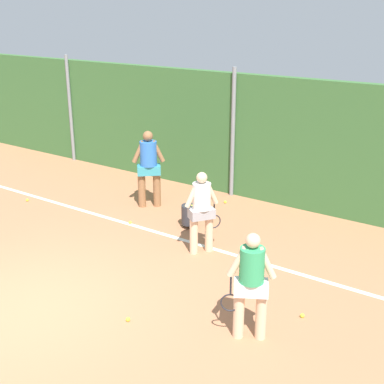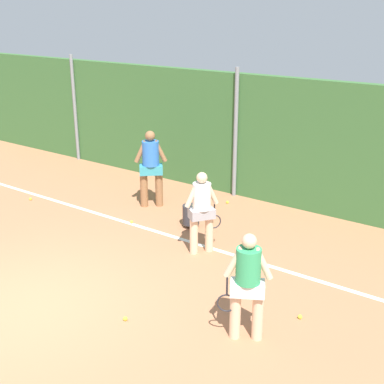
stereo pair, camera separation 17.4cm
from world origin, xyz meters
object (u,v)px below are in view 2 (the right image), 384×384
object	(u,v)px
player_midcourt	(202,208)
tennis_ball_2	(125,319)
tennis_ball_6	(239,276)
ball_hopper	(191,214)
player_foreground_near	(247,282)
tennis_ball_3	(227,202)
tennis_ball_5	(132,222)
tennis_ball_8	(30,199)
player_backcourt_far	(151,165)
tennis_ball_7	(300,317)

from	to	relation	value
player_midcourt	tennis_ball_2	bearing A→B (deg)	-136.78
tennis_ball_2	tennis_ball_6	size ratio (longest dim) A/B	1.00
player_midcourt	ball_hopper	bearing A→B (deg)	80.26
player_foreground_near	tennis_ball_3	bearing A→B (deg)	-84.23
player_midcourt	tennis_ball_5	distance (m)	2.23
ball_hopper	tennis_ball_3	distance (m)	1.68
tennis_ball_8	tennis_ball_5	bearing A→B (deg)	6.66
player_foreground_near	ball_hopper	xyz separation A→B (m)	(-2.95, 2.78, -0.62)
player_backcourt_far	player_midcourt	bearing A→B (deg)	-70.73
ball_hopper	tennis_ball_7	distance (m)	3.89
player_foreground_near	player_backcourt_far	xyz separation A→B (m)	(-4.44, 3.28, 0.11)
player_foreground_near	ball_hopper	size ratio (longest dim) A/B	3.18
player_midcourt	ball_hopper	xyz separation A→B (m)	(-0.86, 0.85, -0.61)
player_midcourt	player_backcourt_far	bearing A→B (deg)	95.22
player_foreground_near	player_midcourt	distance (m)	2.84
player_foreground_near	tennis_ball_2	size ratio (longest dim) A/B	24.76
player_foreground_near	tennis_ball_3	distance (m)	5.46
tennis_ball_2	tennis_ball_6	bearing A→B (deg)	71.11
tennis_ball_2	ball_hopper	bearing A→B (deg)	109.72
tennis_ball_6	ball_hopper	bearing A→B (deg)	146.51
ball_hopper	tennis_ball_3	bearing A→B (deg)	93.50
player_foreground_near	tennis_ball_6	xyz separation A→B (m)	(-0.96, 1.47, -0.88)
tennis_ball_2	tennis_ball_6	distance (m)	2.28
tennis_ball_8	player_foreground_near	bearing A→B (deg)	-14.48
player_backcourt_far	tennis_ball_6	xyz separation A→B (m)	(3.48, -1.80, -0.99)
player_midcourt	tennis_ball_6	size ratio (longest dim) A/B	24.53
tennis_ball_3	player_midcourt	bearing A→B (deg)	-69.02
tennis_ball_6	tennis_ball_8	bearing A→B (deg)	176.61
player_midcourt	tennis_ball_2	distance (m)	2.79
tennis_ball_2	tennis_ball_7	size ratio (longest dim) A/B	1.00
tennis_ball_5	tennis_ball_8	world-z (taller)	same
player_foreground_near	player_backcourt_far	distance (m)	5.52
ball_hopper	tennis_ball_2	distance (m)	3.70
player_midcourt	tennis_ball_6	distance (m)	1.49
player_foreground_near	tennis_ball_7	size ratio (longest dim) A/B	24.76
tennis_ball_6	player_midcourt	bearing A→B (deg)	157.71
player_midcourt	player_backcourt_far	size ratio (longest dim) A/B	0.89
player_foreground_near	player_backcourt_far	bearing A→B (deg)	-65.09
tennis_ball_6	tennis_ball_5	bearing A→B (deg)	167.28
tennis_ball_5	player_foreground_near	bearing A→B (deg)	-27.93
tennis_ball_8	player_backcourt_far	bearing A→B (deg)	28.30
tennis_ball_6	player_backcourt_far	bearing A→B (deg)	152.58
player_backcourt_far	tennis_ball_2	distance (m)	4.92
tennis_ball_3	player_backcourt_far	bearing A→B (deg)	-140.00
tennis_ball_7	ball_hopper	bearing A→B (deg)	150.93
tennis_ball_6	tennis_ball_7	xyz separation A→B (m)	(1.41, -0.57, 0.00)
player_midcourt	tennis_ball_8	xyz separation A→B (m)	(-5.03, -0.09, -0.87)
tennis_ball_2	tennis_ball_7	distance (m)	2.67
player_backcourt_far	tennis_ball_2	world-z (taller)	player_backcourt_far
ball_hopper	tennis_ball_6	bearing A→B (deg)	-33.49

